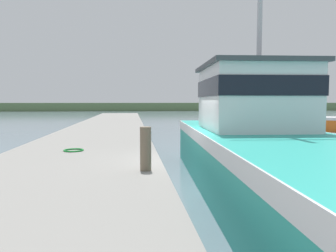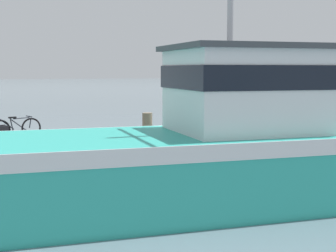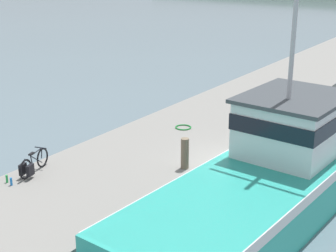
% 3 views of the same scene
% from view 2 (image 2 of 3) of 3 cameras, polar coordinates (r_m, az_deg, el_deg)
% --- Properties ---
extents(ground_plane, '(320.00, 320.00, 0.00)m').
position_cam_2_polar(ground_plane, '(13.64, 4.71, -6.56)').
color(ground_plane, slate).
extents(dock_pier, '(5.14, 80.00, 0.75)m').
position_cam_2_polar(dock_pier, '(16.71, -0.40, -2.85)').
color(dock_pier, gray).
rests_on(dock_pier, ground_plane).
extents(fishing_boat_main, '(4.09, 14.85, 10.08)m').
position_cam_2_polar(fishing_boat_main, '(11.48, 4.91, -2.52)').
color(fishing_boat_main, teal).
rests_on(fishing_boat_main, ground_plane).
extents(bicycle_touring, '(0.72, 1.66, 0.75)m').
position_cam_2_polar(bicycle_touring, '(17.44, -16.96, -0.35)').
color(bicycle_touring, black).
rests_on(bicycle_touring, dock_pier).
extents(mooring_post, '(0.28, 0.28, 1.09)m').
position_cam_2_polar(mooring_post, '(14.24, -2.30, -0.71)').
color(mooring_post, '#756651').
rests_on(mooring_post, dock_pier).
extents(hose_coil, '(0.68, 0.68, 0.05)m').
position_cam_2_polar(hose_coil, '(17.79, 5.99, -1.01)').
color(hose_coil, '#197A2D').
rests_on(hose_coil, dock_pier).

